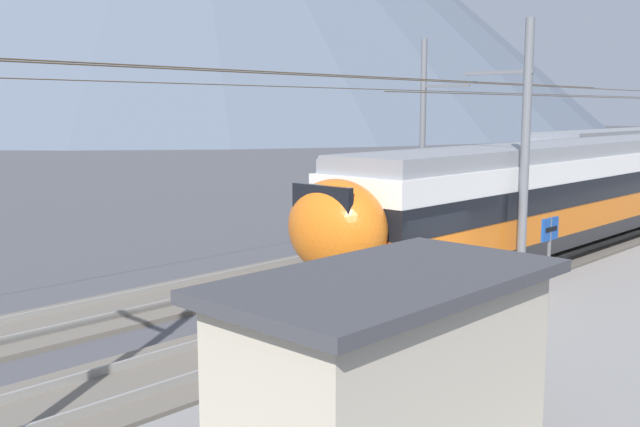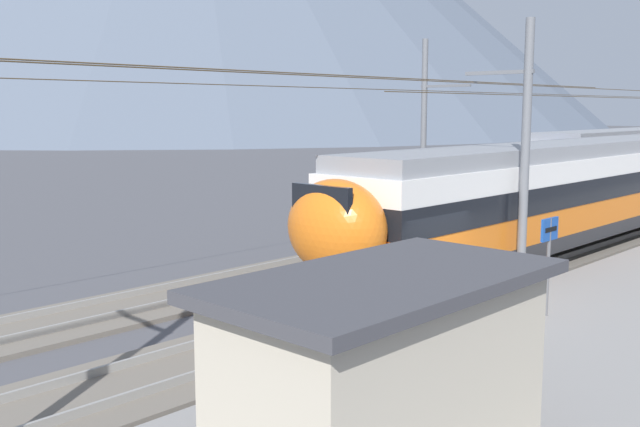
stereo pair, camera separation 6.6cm
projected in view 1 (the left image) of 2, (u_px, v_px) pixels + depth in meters
The scene contains 13 objects.
ground_plane at pixel (437, 319), 17.51m from camera, with size 400.00×400.00×0.00m, color #4C4C51.
platform_slab at pixel (604, 348), 14.75m from camera, with size 120.00×6.56×0.40m, color gray.
track_near at pixel (389, 305), 18.50m from camera, with size 120.00×3.00×0.28m.
track_far at pixel (267, 277), 21.59m from camera, with size 120.00×3.00×0.28m.
train_near_platform at pixel (608, 182), 27.84m from camera, with size 32.29×2.89×4.27m.
catenary_mast_mid at pixel (520, 151), 19.40m from camera, with size 46.42×2.03×7.29m.
catenary_mast_far_side at pixel (426, 131), 29.85m from camera, with size 46.42×2.30×7.75m.
platform_sign at pixel (549, 244), 16.18m from camera, with size 0.70×0.08×2.20m.
passenger_walking at pixel (386, 319), 12.77m from camera, with size 0.53×0.22×1.69m.
handbag_beside_passenger at pixel (427, 354), 13.44m from camera, with size 0.32×0.18×0.37m.
handbag_near_sign at pixel (517, 311), 16.14m from camera, with size 0.32×0.18×0.43m.
potted_plant_platform_edge at pixel (489, 302), 15.68m from camera, with size 0.66×0.66×0.86m.
platform_shelter at pixel (388, 375), 9.04m from camera, with size 4.61×2.46×2.61m.
Camera 1 is at (-14.27, -9.62, 4.98)m, focal length 41.25 mm.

